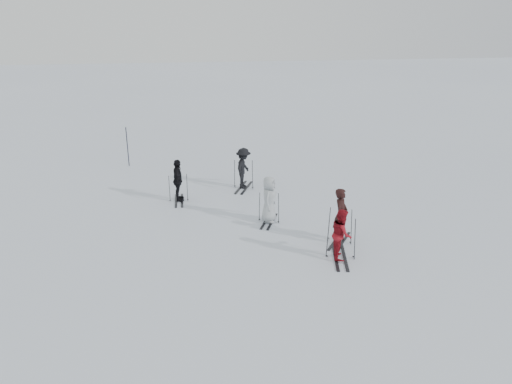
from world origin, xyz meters
TOP-DOWN VIEW (x-y plane):
  - ground at (0.00, 0.00)m, footprint 120.00×120.00m
  - skier_near_dark at (2.41, -1.44)m, footprint 0.73×0.80m
  - skier_red at (2.08, -2.57)m, footprint 0.75×0.88m
  - skier_grey at (0.40, 0.54)m, footprint 0.81×0.97m
  - skier_uphill_left at (-2.80, 3.15)m, footprint 0.42×0.99m
  - skier_uphill_far at (-0.03, 4.30)m, footprint 1.03×1.28m
  - skis_near_dark at (2.41, -1.44)m, footprint 1.88×1.66m
  - skis_red at (2.08, -2.57)m, footprint 2.00×1.34m
  - skis_grey at (0.40, 0.54)m, footprint 1.77×1.38m
  - skis_uphill_left at (-2.80, 3.15)m, footprint 1.57×0.85m
  - skis_uphill_far at (-0.03, 4.30)m, footprint 1.99×1.55m
  - piste_marker at (-5.18, 8.42)m, footprint 0.04×0.04m

SIDE VIEW (x-z plane):
  - ground at x=0.00m, z-range 0.00..0.00m
  - skis_uphill_left at x=-2.80m, z-range 0.00..1.14m
  - skis_grey at x=0.40m, z-range 0.00..1.15m
  - skis_near_dark at x=2.41m, z-range 0.00..1.22m
  - skis_uphill_far at x=-0.03m, z-range 0.00..1.29m
  - skis_red at x=2.08m, z-range 0.00..1.34m
  - skier_red at x=2.08m, z-range 0.00..1.58m
  - skier_grey at x=0.40m, z-range 0.00..1.68m
  - skier_uphill_left at x=-2.80m, z-range 0.00..1.69m
  - skier_uphill_far at x=-0.03m, z-range 0.00..1.73m
  - skier_near_dark at x=2.41m, z-range 0.00..1.82m
  - piste_marker at x=-5.18m, z-range 0.00..1.92m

